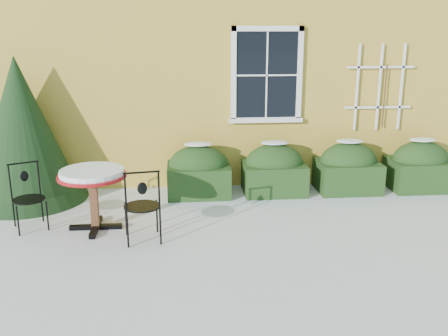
{
  "coord_description": "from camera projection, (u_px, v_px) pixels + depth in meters",
  "views": [
    {
      "loc": [
        -0.57,
        -5.57,
        2.77
      ],
      "look_at": [
        0.0,
        1.0,
        0.9
      ],
      "focal_mm": 40.0,
      "sensor_mm": 36.0,
      "label": 1
    }
  ],
  "objects": [
    {
      "name": "ground",
      "position": [
        231.0,
        260.0,
        6.15
      ],
      "size": [
        80.0,
        80.0,
        0.0
      ],
      "primitive_type": "plane",
      "color": "white",
      "rests_on": "ground"
    },
    {
      "name": "house",
      "position": [
        203.0,
        8.0,
        11.98
      ],
      "size": [
        12.4,
        8.4,
        6.4
      ],
      "color": "gold",
      "rests_on": "ground"
    },
    {
      "name": "hedge_row",
      "position": [
        311.0,
        169.0,
        8.62
      ],
      "size": [
        4.95,
        0.8,
        0.91
      ],
      "color": "#193213",
      "rests_on": "ground"
    },
    {
      "name": "evergreen_shrub",
      "position": [
        23.0,
        144.0,
        8.08
      ],
      "size": [
        1.94,
        1.94,
        2.35
      ],
      "rotation": [
        0.0,
        0.0,
        0.31
      ],
      "color": "black",
      "rests_on": "ground"
    },
    {
      "name": "bistro_table",
      "position": [
        92.0,
        180.0,
        6.89
      ],
      "size": [
        0.95,
        0.95,
        0.88
      ],
      "rotation": [
        0.0,
        0.0,
        0.09
      ],
      "color": "black",
      "rests_on": "ground"
    },
    {
      "name": "patio_chair_near",
      "position": [
        142.0,
        205.0,
        6.57
      ],
      "size": [
        0.52,
        0.51,
        1.02
      ],
      "rotation": [
        0.0,
        0.0,
        3.29
      ],
      "color": "black",
      "rests_on": "ground"
    },
    {
      "name": "patio_chair_far",
      "position": [
        28.0,
        197.0,
        7.03
      ],
      "size": [
        0.55,
        0.55,
        0.93
      ],
      "rotation": [
        0.0,
        0.0,
        0.44
      ],
      "color": "black",
      "rests_on": "ground"
    }
  ]
}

